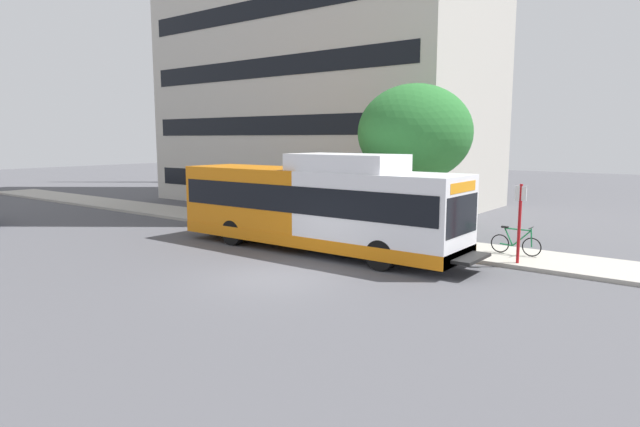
# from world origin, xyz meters

# --- Properties ---
(ground_plane) EXTENTS (120.00, 120.00, 0.00)m
(ground_plane) POSITION_xyz_m (0.00, 8.00, 0.00)
(ground_plane) COLOR #4C4C51
(sidewalk_curb) EXTENTS (3.00, 56.00, 0.14)m
(sidewalk_curb) POSITION_xyz_m (7.00, 6.00, 0.07)
(sidewalk_curb) COLOR #A8A399
(sidewalk_curb) RESTS_ON ground
(transit_bus) EXTENTS (2.58, 12.25, 3.65)m
(transit_bus) POSITION_xyz_m (3.87, 1.48, 1.70)
(transit_bus) COLOR white
(transit_bus) RESTS_ON ground
(bus_stop_sign_pole) EXTENTS (0.10, 0.36, 2.60)m
(bus_stop_sign_pole) POSITION_xyz_m (5.85, -5.37, 1.65)
(bus_stop_sign_pole) COLOR red
(bus_stop_sign_pole) RESTS_ON sidewalk_curb
(bicycle_parked) EXTENTS (0.52, 1.76, 1.02)m
(bicycle_parked) POSITION_xyz_m (7.13, -4.90, 0.56)
(bicycle_parked) COLOR black
(bicycle_parked) RESTS_ON sidewalk_curb
(street_tree_near_stop) EXTENTS (4.60, 4.60, 6.23)m
(street_tree_near_stop) POSITION_xyz_m (7.92, -0.44, 4.41)
(street_tree_near_stop) COLOR #4C3823
(street_tree_near_stop) RESTS_ON sidewalk_curb
(lattice_comm_tower) EXTENTS (1.10, 1.10, 24.02)m
(lattice_comm_tower) POSITION_xyz_m (21.57, 30.78, 7.85)
(lattice_comm_tower) COLOR #B7B7BC
(lattice_comm_tower) RESTS_ON ground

